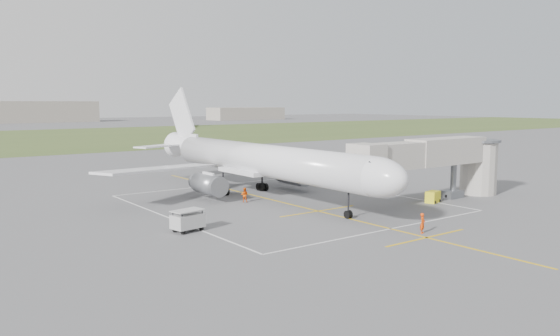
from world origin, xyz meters
TOP-DOWN VIEW (x-y plane):
  - ground at (0.00, 0.00)m, footprint 700.00×700.00m
  - grass_strip at (0.00, 130.00)m, footprint 700.00×120.00m
  - apron_markings at (0.00, -5.82)m, footprint 28.20×60.00m
  - airliner at (-0.00, 0.75)m, footprint 38.93×46.75m
  - jet_bridge at (15.72, -13.50)m, footprint 23.40×5.00m
  - gpu_unit at (13.61, -14.02)m, footprint 1.98×1.59m
  - baggage_cart at (-15.09, -10.02)m, footprint 3.01×2.12m
  - ramp_worker_nose at (0.93, -22.78)m, footprint 0.77×0.66m
  - ramp_worker_wing at (-3.40, -1.09)m, footprint 1.03×1.03m
  - distant_aircraft at (1.19, 174.34)m, footprint 177.24×36.84m

SIDE VIEW (x-z plane):
  - ground at x=0.00m, z-range 0.00..0.00m
  - apron_markings at x=0.00m, z-range 0.00..0.01m
  - grass_strip at x=0.00m, z-range 0.00..0.02m
  - gpu_unit at x=13.61m, z-range -0.01..1.31m
  - ramp_worker_wing at x=-3.40m, z-range 0.00..1.68m
  - ramp_worker_nose at x=0.93m, z-range 0.00..1.78m
  - baggage_cart at x=-15.09m, z-range 0.02..1.94m
  - distant_aircraft at x=1.19m, z-range -0.84..8.01m
  - airliner at x=0.00m, z-range -2.37..11.15m
  - jet_bridge at x=15.72m, z-range 1.14..8.34m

